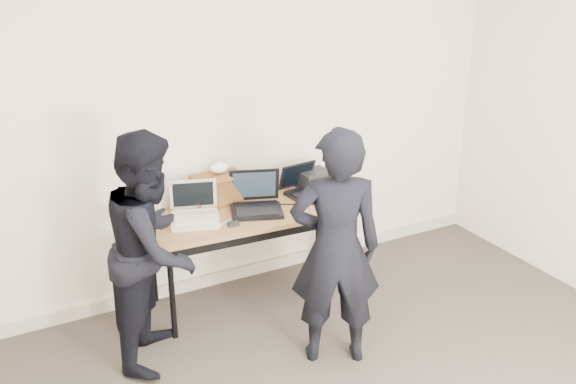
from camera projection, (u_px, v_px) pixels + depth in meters
room at (437, 231)px, 2.85m from camera, size 4.60×4.60×2.80m
desk at (252, 219)px, 4.66m from camera, size 1.53×0.72×0.72m
laptop_beige at (195, 214)px, 4.46m from camera, size 0.41×0.41×0.27m
laptop_center at (256, 202)px, 4.64m from camera, size 0.46×0.45×0.28m
laptop_right at (304, 187)px, 4.94m from camera, size 0.34×0.33×0.23m
leather_satchel at (216, 189)px, 4.70m from camera, size 0.37×0.19×0.25m
tissue at (219, 168)px, 4.66m from camera, size 0.14×0.10×0.08m
equipment_box at (314, 180)px, 5.04m from camera, size 0.25×0.22×0.14m
power_brick at (233, 224)px, 4.40m from camera, size 0.08×0.05×0.03m
cables at (272, 207)px, 4.70m from camera, size 0.97×0.42×0.01m
person_typist at (336, 249)px, 3.94m from camera, size 0.67×0.58×1.56m
person_observer at (153, 248)px, 3.99m from camera, size 0.88×0.93×1.52m
baseboard at (241, 272)px, 5.17m from camera, size 4.50×0.03×0.10m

